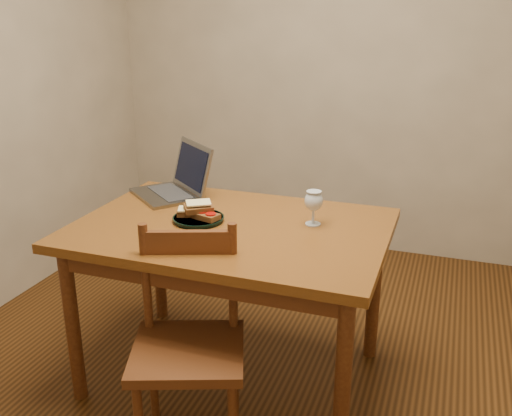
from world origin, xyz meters
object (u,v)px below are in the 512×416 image
(plate, at_px, (198,219))
(milk_glass, at_px, (313,208))
(chair, at_px, (188,335))
(laptop, at_px, (177,181))
(table, at_px, (231,244))

(plate, height_order, milk_glass, milk_glass)
(chair, relative_size, milk_glass, 3.43)
(milk_glass, xyz_separation_m, laptop, (-0.73, 0.19, -0.01))
(table, distance_m, plate, 0.18)
(table, relative_size, milk_glass, 8.67)
(plate, bearing_deg, laptop, 129.50)
(table, bearing_deg, plate, -179.23)
(plate, bearing_deg, table, 0.77)
(laptop, bearing_deg, plate, -10.91)
(chair, bearing_deg, laptop, 97.99)
(table, height_order, milk_glass, milk_glass)
(table, bearing_deg, chair, -89.17)
(milk_glass, bearing_deg, chair, -119.14)
(laptop, bearing_deg, table, 2.37)
(table, xyz_separation_m, laptop, (-0.40, 0.31, 0.15))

